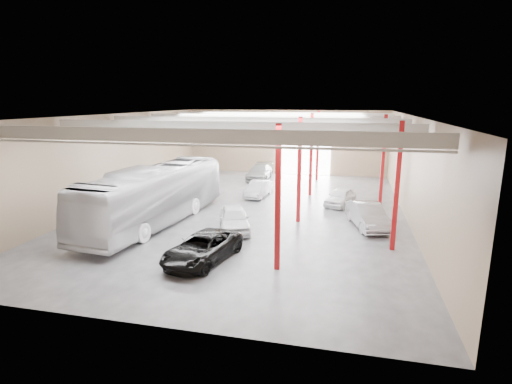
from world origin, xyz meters
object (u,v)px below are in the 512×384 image
at_px(coach_bus, 155,195).
at_px(car_row_c, 260,172).
at_px(car_row_b, 258,189).
at_px(car_right_near, 368,215).
at_px(car_row_a, 234,218).
at_px(car_right_far, 340,197).
at_px(black_sedan, 203,248).

bearing_deg(coach_bus, car_row_c, 84.03).
bearing_deg(car_row_b, car_row_c, 107.35).
bearing_deg(car_right_near, coach_bus, 173.31).
relative_size(car_row_a, car_row_b, 1.10).
relative_size(coach_bus, car_right_far, 3.49).
height_order(car_row_a, car_row_b, car_row_a).
bearing_deg(black_sedan, car_right_far, 75.41).
relative_size(coach_bus, car_row_a, 3.07).
bearing_deg(black_sedan, car_row_b, 103.49).
height_order(car_row_b, car_right_far, car_right_far).
distance_m(car_right_near, car_right_far, 5.62).
bearing_deg(car_row_b, coach_bus, -113.54).
height_order(coach_bus, car_right_far, coach_bus).
height_order(car_row_b, car_row_c, car_row_c).
distance_m(car_row_a, car_right_far, 10.09).
distance_m(coach_bus, car_right_near, 13.93).
bearing_deg(car_row_a, coach_bus, 156.98).
distance_m(coach_bus, car_right_far, 14.10).
distance_m(car_row_b, car_right_far, 7.03).
bearing_deg(car_right_far, car_right_near, -52.45).
height_order(car_row_b, car_right_near, car_right_near).
distance_m(car_row_a, car_row_c, 16.83).
distance_m(coach_bus, car_row_a, 5.62).
relative_size(car_row_c, car_right_far, 1.31).
relative_size(black_sedan, car_row_b, 1.26).
bearing_deg(car_right_near, car_row_a, -178.81).
distance_m(coach_bus, black_sedan, 7.77).
relative_size(car_row_c, car_right_near, 1.07).
xyz_separation_m(car_row_b, car_right_far, (6.90, -1.37, 0.00)).
distance_m(car_row_b, car_right_near, 11.00).
bearing_deg(car_row_b, car_right_far, -5.63).
xyz_separation_m(coach_bus, car_row_a, (5.49, -0.30, -1.15)).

